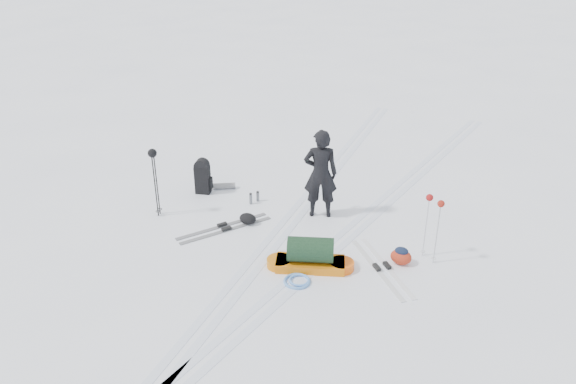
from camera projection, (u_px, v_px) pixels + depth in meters
name	position (u px, v px, depth m)	size (l,w,h in m)	color
ground	(277.00, 237.00, 11.00)	(200.00, 200.00, 0.00)	white
ski_tracks	(323.00, 224.00, 11.47)	(3.38, 17.97, 0.01)	silver
skier	(320.00, 174.00, 11.41)	(0.69, 0.45, 1.90)	black
pulk_sled	(310.00, 257.00, 9.93)	(1.62, 0.98, 0.60)	#CE6A0C
expedition_rucksack	(205.00, 177.00, 12.65)	(0.76, 0.73, 0.82)	black
ski_poles_black	(153.00, 161.00, 11.29)	(0.18, 0.22, 1.49)	black
ski_poles_silver	(434.00, 208.00, 9.82)	(0.36, 0.28, 1.27)	silver
touring_skis_grey	(224.00, 228.00, 11.29)	(1.31, 1.84, 0.07)	gray
touring_skis_white	(382.00, 268.00, 10.00)	(1.61, 1.68, 0.07)	silver
rope_coil	(298.00, 281.00, 9.62)	(0.55, 0.55, 0.06)	#568CD1
small_daypack	(401.00, 256.00, 10.09)	(0.46, 0.41, 0.33)	maroon
thermos_pair	(254.00, 198.00, 12.29)	(0.16, 0.26, 0.26)	slate
stuff_sack	(248.00, 219.00, 11.44)	(0.43, 0.38, 0.22)	black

